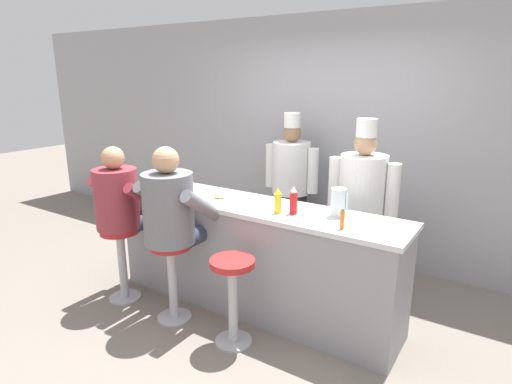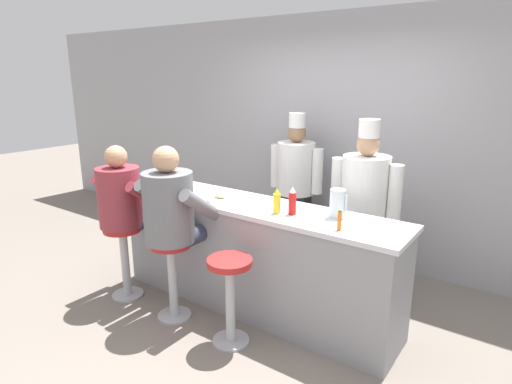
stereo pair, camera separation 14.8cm
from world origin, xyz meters
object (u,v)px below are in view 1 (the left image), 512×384
at_px(cereal_bowl, 144,188).
at_px(cook_in_whites_near, 291,180).
at_px(hot_sauce_bottle_orange, 342,219).
at_px(coffee_mug_white, 168,183).
at_px(coffee_mug_blue, 180,189).
at_px(breakfast_plate, 219,199).
at_px(diner_seated_maroon, 120,204).
at_px(empty_stool_round, 233,288).
at_px(water_pitcher_clear, 338,202).
at_px(cook_in_whites_far, 362,202).
at_px(mustard_bottle_yellow, 278,201).
at_px(ketchup_bottle_red, 293,201).
at_px(diner_seated_grey, 172,213).

bearing_deg(cereal_bowl, cook_in_whites_near, 58.82).
distance_m(hot_sauce_bottle_orange, coffee_mug_white, 1.90).
xyz_separation_m(coffee_mug_blue, cook_in_whites_near, (0.50, 1.25, -0.11)).
bearing_deg(breakfast_plate, diner_seated_maroon, -150.73).
relative_size(breakfast_plate, empty_stool_round, 0.35).
height_order(water_pitcher_clear, diner_seated_maroon, diner_seated_maroon).
height_order(hot_sauce_bottle_orange, cereal_bowl, hot_sauce_bottle_orange).
xyz_separation_m(hot_sauce_bottle_orange, cook_in_whites_far, (-0.17, 0.91, -0.13)).
xyz_separation_m(mustard_bottle_yellow, empty_stool_round, (-0.13, -0.44, -0.61)).
relative_size(ketchup_bottle_red, coffee_mug_blue, 1.68).
bearing_deg(cereal_bowl, diner_seated_maroon, -88.70).
relative_size(ketchup_bottle_red, hot_sauce_bottle_orange, 1.53).
bearing_deg(mustard_bottle_yellow, coffee_mug_blue, 178.43).
relative_size(cereal_bowl, cook_in_whites_near, 0.09).
xyz_separation_m(cereal_bowl, cook_in_whites_near, (0.84, 1.38, -0.10)).
height_order(empty_stool_round, cook_in_whites_near, cook_in_whites_near).
distance_m(cereal_bowl, empty_stool_round, 1.42).
bearing_deg(mustard_bottle_yellow, diner_seated_grey, -152.30).
bearing_deg(cook_in_whites_near, water_pitcher_clear, -47.32).
distance_m(ketchup_bottle_red, breakfast_plate, 0.74).
distance_m(mustard_bottle_yellow, hot_sauce_bottle_orange, 0.58).
bearing_deg(cook_in_whites_near, breakfast_plate, -92.04).
distance_m(breakfast_plate, cereal_bowl, 0.80).
distance_m(hot_sauce_bottle_orange, empty_stool_round, 0.99).
height_order(ketchup_bottle_red, hot_sauce_bottle_orange, ketchup_bottle_red).
xyz_separation_m(cook_in_whites_near, cook_in_whites_far, (0.97, -0.44, 0.01)).
bearing_deg(coffee_mug_blue, hot_sauce_bottle_orange, -3.39).
distance_m(mustard_bottle_yellow, coffee_mug_white, 1.32).
bearing_deg(cook_in_whites_far, cereal_bowl, -152.47).
bearing_deg(cereal_bowl, cook_in_whites_far, 27.53).
xyz_separation_m(mustard_bottle_yellow, cook_in_whites_near, (-0.57, 1.28, -0.17)).
bearing_deg(ketchup_bottle_red, mustard_bottle_yellow, -156.19).
bearing_deg(water_pitcher_clear, diner_seated_grey, -153.71).
distance_m(water_pitcher_clear, coffee_mug_blue, 1.52).
relative_size(mustard_bottle_yellow, cook_in_whites_far, 0.12).
height_order(coffee_mug_blue, cook_in_whites_far, cook_in_whites_far).
xyz_separation_m(ketchup_bottle_red, hot_sauce_bottle_orange, (0.46, -0.12, -0.03)).
height_order(hot_sauce_bottle_orange, breakfast_plate, hot_sauce_bottle_orange).
bearing_deg(hot_sauce_bottle_orange, breakfast_plate, 175.12).
bearing_deg(cereal_bowl, coffee_mug_blue, 21.52).
relative_size(empty_stool_round, cook_in_whites_far, 0.42).
bearing_deg(ketchup_bottle_red, cook_in_whites_far, 70.17).
bearing_deg(cook_in_whites_far, water_pitcher_clear, -86.97).
bearing_deg(diner_seated_maroon, cook_in_whites_far, 34.70).
bearing_deg(empty_stool_round, breakfast_plate, 135.65).
xyz_separation_m(hot_sauce_bottle_orange, coffee_mug_white, (-1.89, 0.19, -0.03)).
distance_m(hot_sauce_bottle_orange, cereal_bowl, 1.98).
bearing_deg(diner_seated_grey, diner_seated_maroon, -179.72).
relative_size(cereal_bowl, diner_seated_maroon, 0.10).
height_order(mustard_bottle_yellow, cereal_bowl, mustard_bottle_yellow).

